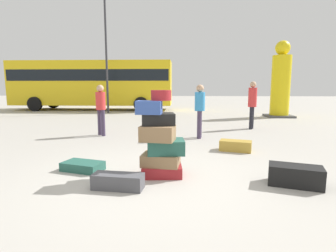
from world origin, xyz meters
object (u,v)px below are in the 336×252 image
suitcase_teal_behind_tower (83,166)px  person_passerby_in_red (252,101)px  suitcase_black_white_trunk (295,176)px  suitcase_tan_right_side (236,146)px  parked_bus (93,82)px  suitcase_charcoal_upright_blue (118,181)px  person_tourist_with_camera (101,105)px  suitcase_tower (160,142)px  yellow_dummy_statue (281,84)px  person_bearded_onlooker (200,106)px  lamp_post (106,31)px

suitcase_teal_behind_tower → person_passerby_in_red: 6.84m
suitcase_black_white_trunk → suitcase_tan_right_side: 2.31m
suitcase_black_white_trunk → parked_bus: size_ratio=0.08×
suitcase_charcoal_upright_blue → person_tourist_with_camera: bearing=116.1°
suitcase_tower → yellow_dummy_statue: bearing=61.1°
suitcase_black_white_trunk → person_tourist_with_camera: person_tourist_with_camera is taller
suitcase_charcoal_upright_blue → yellow_dummy_statue: (5.82, 10.13, 1.56)m
yellow_dummy_statue → parked_bus: yellow_dummy_statue is taller
person_bearded_onlooker → person_tourist_with_camera: bearing=-85.6°
suitcase_charcoal_upright_blue → parked_bus: size_ratio=0.07×
suitcase_black_white_trunk → person_bearded_onlooker: person_bearded_onlooker is taller
suitcase_tower → suitcase_tan_right_side: (1.65, 1.93, -0.48)m
parked_bus → lamp_post: (1.60, -2.20, 2.79)m
person_bearded_onlooker → suitcase_tan_right_side: bearing=35.0°
person_passerby_in_red → parked_bus: parked_bus is taller
lamp_post → person_tourist_with_camera: bearing=-75.5°
suitcase_teal_behind_tower → lamp_post: bearing=119.5°
suitcase_teal_behind_tower → person_tourist_with_camera: (-0.75, 3.54, 0.87)m
suitcase_tower → person_bearded_onlooker: person_bearded_onlooker is taller
person_tourist_with_camera → person_passerby_in_red: size_ratio=0.92×
suitcase_tan_right_side → lamp_post: 11.61m
yellow_dummy_statue → suitcase_charcoal_upright_blue: bearing=-119.9°
person_tourist_with_camera → person_passerby_in_red: person_passerby_in_red is taller
yellow_dummy_statue → parked_bus: size_ratio=0.36×
suitcase_black_white_trunk → suitcase_teal_behind_tower: bearing=-170.8°
suitcase_tower → suitcase_teal_behind_tower: size_ratio=2.04×
person_bearded_onlooker → person_passerby_in_red: bearing=142.3°
parked_bus → yellow_dummy_statue: bearing=-19.6°
person_bearded_onlooker → parked_bus: bearing=-137.2°
suitcase_tower → suitcase_black_white_trunk: size_ratio=1.88×
person_bearded_onlooker → person_passerby_in_red: (2.00, 1.90, 0.07)m
suitcase_tan_right_side → parked_bus: size_ratio=0.07×
person_bearded_onlooker → parked_bus: 11.69m
person_passerby_in_red → suitcase_charcoal_upright_blue: bearing=-5.9°
suitcase_charcoal_upright_blue → suitcase_black_white_trunk: bearing=12.3°
suitcase_charcoal_upright_blue → person_passerby_in_red: person_passerby_in_red is taller
suitcase_tan_right_side → person_passerby_in_red: bearing=86.8°
person_tourist_with_camera → person_passerby_in_red: 5.34m
person_passerby_in_red → parked_bus: bearing=-108.5°
suitcase_black_white_trunk → yellow_dummy_statue: (3.09, 9.82, 1.52)m
yellow_dummy_statue → lamp_post: size_ratio=0.52×
suitcase_tower → suitcase_teal_behind_tower: bearing=172.0°
person_passerby_in_red → yellow_dummy_statue: yellow_dummy_statue is taller
suitcase_tower → suitcase_tan_right_side: size_ratio=2.01×
lamp_post → suitcase_tan_right_side: bearing=-57.7°
suitcase_teal_behind_tower → person_tourist_with_camera: size_ratio=0.46×
person_passerby_in_red → person_tourist_with_camera: bearing=-48.0°
suitcase_teal_behind_tower → yellow_dummy_statue: 11.56m
suitcase_tower → lamp_post: size_ratio=0.20×
yellow_dummy_statue → person_tourist_with_camera: bearing=-142.3°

